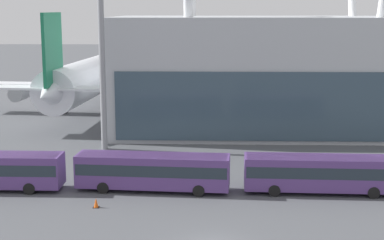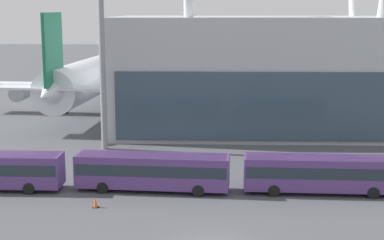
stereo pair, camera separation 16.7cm
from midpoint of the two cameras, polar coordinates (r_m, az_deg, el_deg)
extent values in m
cylinder|color=silver|center=(89.99, -9.52, 4.17)|extent=(8.52, 36.20, 5.67)
sphere|color=silver|center=(107.25, -6.91, 5.29)|extent=(5.55, 5.55, 5.55)
cone|color=silver|center=(73.05, -13.33, 2.52)|extent=(6.00, 8.28, 5.38)
cube|color=silver|center=(88.02, -9.88, 3.36)|extent=(38.16, 6.16, 0.35)
cylinder|color=gray|center=(91.74, -16.26, 2.52)|extent=(2.53, 3.89, 2.24)
cylinder|color=gray|center=(85.85, -3.00, 2.40)|extent=(2.53, 3.89, 2.24)
cube|color=#19724C|center=(73.33, -13.28, 6.68)|extent=(0.89, 6.17, 8.80)
cube|color=silver|center=(73.79, -13.12, 3.05)|extent=(14.94, 4.37, 0.28)
cylinder|color=gray|center=(101.84, -7.63, 3.47)|extent=(0.36, 0.36, 4.20)
cylinder|color=black|center=(102.13, -7.60, 2.30)|extent=(0.54, 1.13, 1.10)
cylinder|color=gray|center=(89.34, -12.12, 2.30)|extent=(0.36, 0.36, 4.20)
cylinder|color=black|center=(89.67, -12.06, 0.98)|extent=(0.54, 1.13, 1.10)
cylinder|color=gray|center=(87.30, -7.52, 2.26)|extent=(0.36, 0.36, 4.20)
cylinder|color=black|center=(87.63, -7.49, 0.90)|extent=(0.54, 1.13, 1.10)
sphere|color=silver|center=(101.64, 14.29, 4.87)|extent=(5.51, 5.51, 5.51)
cylinder|color=gray|center=(99.46, 17.25, 2.98)|extent=(0.36, 0.36, 4.46)
cylinder|color=black|center=(99.77, 17.18, 1.71)|extent=(1.14, 1.04, 1.10)
cylinder|color=black|center=(54.04, -14.63, -5.64)|extent=(1.00, 0.31, 1.00)
cylinder|color=black|center=(51.73, -15.44, -6.42)|extent=(1.00, 0.31, 1.00)
cube|color=#56387A|center=(50.65, -3.76, -4.93)|extent=(13.29, 3.71, 2.77)
cube|color=#232D38|center=(50.58, -3.77, -4.62)|extent=(13.03, 3.72, 0.97)
cube|color=silver|center=(50.31, -3.78, -3.47)|extent=(12.89, 3.59, 0.12)
cylinder|color=black|center=(51.69, 0.97, -6.03)|extent=(1.02, 0.37, 1.00)
cylinder|color=black|center=(49.29, 0.70, -6.88)|extent=(1.02, 0.37, 1.00)
cylinder|color=black|center=(53.01, -7.87, -5.71)|extent=(1.02, 0.37, 1.00)
cylinder|color=black|center=(50.67, -8.56, -6.51)|extent=(1.02, 0.37, 1.00)
cube|color=#56387A|center=(51.09, 12.56, -5.03)|extent=(13.22, 3.24, 2.77)
cube|color=#232D38|center=(51.02, 12.57, -4.73)|extent=(12.96, 3.26, 0.97)
cube|color=silver|center=(50.75, 12.62, -3.59)|extent=(12.82, 3.14, 0.12)
cylinder|color=black|center=(53.38, 16.65, -5.95)|extent=(1.01, 0.34, 1.00)
cylinder|color=black|center=(51.03, 17.26, -6.76)|extent=(1.01, 0.34, 1.00)
cylinder|color=black|center=(52.20, 7.86, -5.97)|extent=(1.01, 0.34, 1.00)
cylinder|color=black|center=(49.80, 8.05, -6.80)|extent=(1.01, 0.34, 1.00)
cylinder|color=gray|center=(64.62, -8.70, 8.61)|extent=(0.67, 0.67, 26.27)
cube|color=black|center=(47.47, -9.23, -8.35)|extent=(0.50, 0.50, 0.02)
cone|color=#EA5914|center=(47.35, -9.24, -7.91)|extent=(0.37, 0.37, 0.74)
camera|label=1|loc=(0.08, -89.92, 0.01)|focal=55.00mm
camera|label=2|loc=(0.08, 90.08, -0.01)|focal=55.00mm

